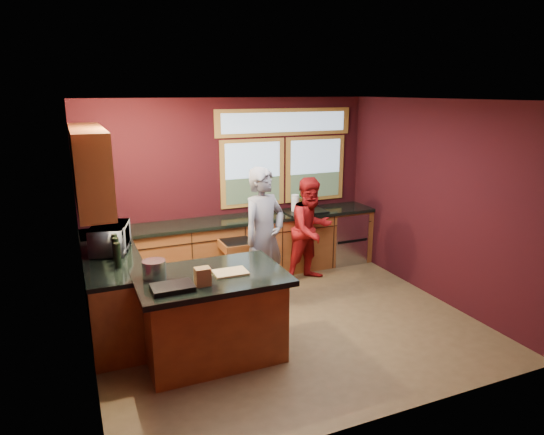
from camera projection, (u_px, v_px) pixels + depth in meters
floor at (285, 322)px, 6.05m from camera, size 4.50×4.50×0.00m
room_shell at (228, 179)px, 5.65m from camera, size 4.52×4.02×2.71m
back_counter at (251, 246)px, 7.51m from camera, size 4.50×0.64×0.93m
left_counter at (112, 287)px, 5.94m from camera, size 0.64×2.30×0.93m
island at (212, 315)px, 5.17m from camera, size 1.55×1.05×0.95m
person_grey at (264, 238)px, 6.34m from camera, size 0.80×0.67×1.86m
person_red at (311, 230)px, 7.21m from camera, size 0.89×0.76×1.58m
microwave at (110, 238)px, 5.78m from camera, size 0.54×0.68×0.33m
potted_plant at (308, 198)px, 7.78m from camera, size 0.34×0.30×0.38m
paper_towel at (295, 203)px, 7.65m from camera, size 0.12×0.12×0.28m
cutting_board at (230, 272)px, 5.08m from camera, size 0.35×0.26×0.02m
stock_pot at (154, 269)px, 4.95m from camera, size 0.24×0.24×0.18m
paper_bag at (203, 277)px, 4.74m from camera, size 0.15×0.12×0.18m
black_tray at (172, 287)px, 4.65m from camera, size 0.40×0.28×0.05m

